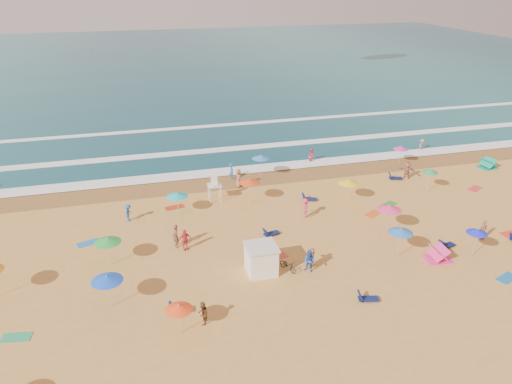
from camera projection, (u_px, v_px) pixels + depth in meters
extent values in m
plane|color=gold|center=(247.00, 242.00, 39.43)|extent=(220.00, 220.00, 0.00)
cube|color=#0C4756|center=(157.00, 64.00, 113.47)|extent=(220.00, 140.00, 0.18)
plane|color=olive|center=(217.00, 183.00, 50.45)|extent=(220.00, 220.00, 0.00)
cube|color=white|center=(212.00, 173.00, 52.61)|extent=(200.00, 2.20, 0.05)
cube|color=white|center=(201.00, 151.00, 58.78)|extent=(200.00, 1.60, 0.05)
cube|color=white|center=(190.00, 128.00, 67.59)|extent=(200.00, 1.20, 0.05)
cube|color=white|center=(261.00, 260.00, 35.21)|extent=(2.00, 2.00, 2.00)
cube|color=silver|center=(261.00, 247.00, 34.78)|extent=(2.20, 2.20, 0.12)
imported|color=black|center=(288.00, 265.00, 35.63)|extent=(1.21, 1.69, 0.85)
cone|color=#1B27EA|center=(477.00, 231.00, 36.78)|extent=(1.53, 1.53, 0.35)
cone|color=green|center=(107.00, 240.00, 35.66)|extent=(1.93, 1.93, 0.35)
cone|color=#17B7BB|center=(177.00, 195.00, 43.20)|extent=(1.86, 1.86, 0.35)
cone|color=#307BD8|center=(261.00, 157.00, 50.58)|extent=(1.80, 1.80, 0.35)
cone|color=blue|center=(401.00, 231.00, 36.53)|extent=(1.84, 1.84, 0.35)
cone|color=blue|center=(107.00, 278.00, 31.07)|extent=(2.01, 2.01, 0.35)
cone|color=#FF4615|center=(179.00, 307.00, 28.84)|extent=(1.63, 1.63, 0.35)
cone|color=#EC4418|center=(250.00, 181.00, 45.03)|extent=(1.88, 1.88, 0.35)
cone|color=#D72FB2|center=(401.00, 148.00, 54.52)|extent=(1.65, 1.65, 0.35)
cone|color=#FD386E|center=(389.00, 208.00, 39.85)|extent=(2.00, 2.00, 0.35)
cone|color=yellow|center=(349.00, 182.00, 45.46)|extent=(1.92, 1.92, 0.35)
cone|color=green|center=(430.00, 171.00, 47.61)|extent=(1.54, 1.54, 0.35)
cube|color=#101D52|center=(181.00, 309.00, 31.41)|extent=(1.34, 0.66, 0.34)
cube|color=#101B51|center=(272.00, 233.00, 40.42)|extent=(1.40, 0.86, 0.34)
cube|color=#101951|center=(368.00, 299.00, 32.43)|extent=(1.39, 0.84, 0.34)
cube|color=#0E1647|center=(447.00, 245.00, 38.69)|extent=(1.39, 0.81, 0.34)
cube|color=#0E1A49|center=(396.00, 178.00, 51.14)|extent=(1.41, 0.94, 0.34)
cube|color=#0F1D4E|center=(310.00, 199.00, 46.48)|extent=(1.41, 0.93, 0.34)
cube|color=blue|center=(88.00, 243.00, 39.31)|extent=(1.89, 1.36, 0.03)
cube|color=#279E67|center=(16.00, 337.00, 29.26)|extent=(1.82, 1.12, 0.03)
cube|color=red|center=(175.00, 207.00, 45.20)|extent=(1.85, 1.21, 0.03)
cube|color=#D44D31|center=(276.00, 257.00, 37.45)|extent=(1.85, 1.23, 0.03)
cube|color=#E0591C|center=(373.00, 214.00, 44.02)|extent=(1.90, 1.61, 0.03)
cube|color=#1C69B1|center=(507.00, 278.00, 34.86)|extent=(1.90, 1.41, 0.03)
cube|color=green|center=(388.00, 205.00, 45.73)|extent=(1.90, 1.56, 0.03)
cube|color=#FF311C|center=(511.00, 234.00, 40.71)|extent=(1.75, 0.96, 0.03)
cube|color=red|center=(475.00, 189.00, 49.04)|extent=(1.90, 1.58, 0.03)
imported|color=tan|center=(483.00, 230.00, 39.57)|extent=(1.06, 0.74, 1.68)
imported|color=blue|center=(309.00, 261.00, 35.27)|extent=(1.05, 1.05, 1.72)
imported|color=#245CA8|center=(128.00, 213.00, 42.53)|extent=(0.88, 1.11, 1.51)
imported|color=#DC3741|center=(185.00, 240.00, 38.09)|extent=(1.08, 0.67, 1.72)
imported|color=brown|center=(176.00, 236.00, 38.45)|extent=(0.62, 0.79, 1.89)
imported|color=#D83655|center=(312.00, 156.00, 55.66)|extent=(0.94, 1.06, 1.84)
imported|color=brown|center=(203.00, 313.00, 30.10)|extent=(0.84, 0.92, 1.55)
imported|color=#D43554|center=(305.00, 208.00, 43.08)|extent=(0.99, 1.30, 1.79)
imported|color=tan|center=(422.00, 146.00, 59.28)|extent=(1.18, 1.10, 1.60)
imported|color=#A0604A|center=(407.00, 170.00, 51.12)|extent=(1.54, 1.57, 1.80)
imported|color=blue|center=(231.00, 171.00, 50.96)|extent=(0.44, 0.64, 1.70)
imported|color=tan|center=(312.00, 257.00, 36.00)|extent=(1.15, 1.40, 1.50)
imported|color=#965E45|center=(238.00, 178.00, 49.11)|extent=(0.78, 1.02, 1.88)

